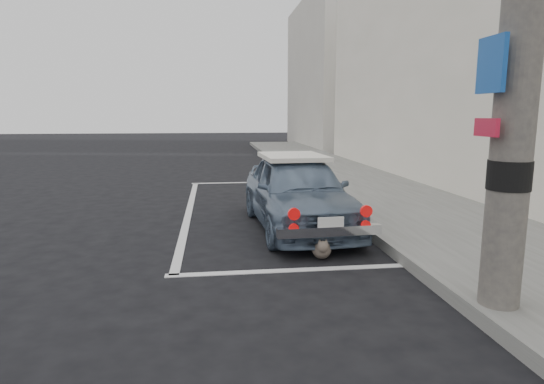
{
  "coord_description": "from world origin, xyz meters",
  "views": [
    {
      "loc": [
        -0.43,
        -5.51,
        1.81
      ],
      "look_at": [
        0.37,
        0.6,
        0.75
      ],
      "focal_mm": 30.0,
      "sensor_mm": 36.0,
      "label": 1
    }
  ],
  "objects": [
    {
      "name": "ground",
      "position": [
        0.0,
        0.0,
        0.0
      ],
      "size": [
        80.0,
        80.0,
        0.0
      ],
      "primitive_type": "plane",
      "color": "black",
      "rests_on": "ground"
    },
    {
      "name": "sidewalk",
      "position": [
        3.2,
        2.0,
        0.07
      ],
      "size": [
        2.8,
        40.0,
        0.15
      ],
      "primitive_type": "cube",
      "color": "#61615C",
      "rests_on": "ground"
    },
    {
      "name": "shop_building",
      "position": [
        6.33,
        4.0,
        3.49
      ],
      "size": [
        3.5,
        18.0,
        7.0
      ],
      "color": "silver",
      "rests_on": "ground"
    },
    {
      "name": "building_far",
      "position": [
        6.35,
        20.0,
        4.0
      ],
      "size": [
        3.5,
        10.0,
        8.0
      ],
      "primitive_type": "cube",
      "color": "beige",
      "rests_on": "ground"
    },
    {
      "name": "pline_rear",
      "position": [
        0.5,
        -0.5,
        0.0
      ],
      "size": [
        3.0,
        0.12,
        0.01
      ],
      "primitive_type": "cube",
      "color": "silver",
      "rests_on": "ground"
    },
    {
      "name": "pline_front",
      "position": [
        0.5,
        6.5,
        0.0
      ],
      "size": [
        3.0,
        0.12,
        0.01
      ],
      "primitive_type": "cube",
      "color": "silver",
      "rests_on": "ground"
    },
    {
      "name": "pline_side",
      "position": [
        -0.9,
        3.0,
        0.0
      ],
      "size": [
        0.12,
        7.0,
        0.01
      ],
      "primitive_type": "cube",
      "color": "silver",
      "rests_on": "ground"
    },
    {
      "name": "retro_coupe",
      "position": [
        0.9,
        1.5,
        0.6
      ],
      "size": [
        1.58,
        3.55,
        1.18
      ],
      "rotation": [
        0.0,
        0.0,
        0.05
      ],
      "color": "slate",
      "rests_on": "ground"
    },
    {
      "name": "cat",
      "position": [
        0.91,
        -0.1,
        0.14
      ],
      "size": [
        0.3,
        0.55,
        0.3
      ],
      "rotation": [
        0.0,
        0.0,
        -0.14
      ],
      "color": "#706055",
      "rests_on": "ground"
    }
  ]
}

